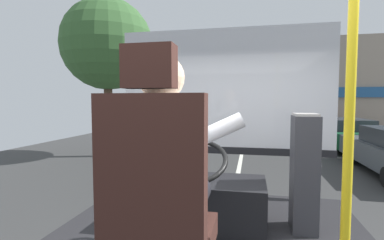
{
  "coord_description": "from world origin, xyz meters",
  "views": [
    {
      "loc": [
        0.32,
        -1.76,
        1.9
      ],
      "look_at": [
        -0.21,
        0.78,
        1.73
      ],
      "focal_mm": 26.6,
      "sensor_mm": 36.0,
      "label": 1
    }
  ],
  "objects_px": {
    "bus_driver": "(166,165)",
    "parked_car_red": "(314,121)",
    "parked_car_green": "(343,132)",
    "handrail_pole": "(349,128)",
    "steering_console": "(202,200)",
    "driver_seat": "(158,214)",
    "fare_box": "(304,173)"
  },
  "relations": [
    {
      "from": "bus_driver",
      "to": "parked_car_green",
      "type": "bearing_deg",
      "value": 70.03
    },
    {
      "from": "steering_console",
      "to": "handrail_pole",
      "type": "bearing_deg",
      "value": -49.99
    },
    {
      "from": "handrail_pole",
      "to": "parked_car_green",
      "type": "bearing_deg",
      "value": 73.89
    },
    {
      "from": "driver_seat",
      "to": "bus_driver",
      "type": "height_order",
      "value": "driver_seat"
    },
    {
      "from": "parked_car_green",
      "to": "fare_box",
      "type": "bearing_deg",
      "value": -107.72
    },
    {
      "from": "bus_driver",
      "to": "fare_box",
      "type": "distance_m",
      "value": 1.46
    },
    {
      "from": "bus_driver",
      "to": "parked_car_red",
      "type": "bearing_deg",
      "value": 76.28
    },
    {
      "from": "driver_seat",
      "to": "fare_box",
      "type": "bearing_deg",
      "value": 55.83
    },
    {
      "from": "bus_driver",
      "to": "handrail_pole",
      "type": "bearing_deg",
      "value": 3.97
    },
    {
      "from": "steering_console",
      "to": "driver_seat",
      "type": "bearing_deg",
      "value": -90.0
    },
    {
      "from": "driver_seat",
      "to": "parked_car_green",
      "type": "distance_m",
      "value": 12.09
    },
    {
      "from": "bus_driver",
      "to": "fare_box",
      "type": "height_order",
      "value": "bus_driver"
    },
    {
      "from": "driver_seat",
      "to": "parked_car_red",
      "type": "distance_m",
      "value": 17.86
    },
    {
      "from": "bus_driver",
      "to": "parked_car_green",
      "type": "height_order",
      "value": "bus_driver"
    },
    {
      "from": "steering_console",
      "to": "fare_box",
      "type": "distance_m",
      "value": 0.91
    },
    {
      "from": "parked_car_green",
      "to": "handrail_pole",
      "type": "bearing_deg",
      "value": -106.11
    },
    {
      "from": "bus_driver",
      "to": "handrail_pole",
      "type": "relative_size",
      "value": 0.44
    },
    {
      "from": "steering_console",
      "to": "fare_box",
      "type": "xyz_separation_m",
      "value": [
        0.86,
        0.07,
        0.27
      ]
    },
    {
      "from": "bus_driver",
      "to": "parked_car_red",
      "type": "distance_m",
      "value": 17.76
    },
    {
      "from": "steering_console",
      "to": "bus_driver",
      "type": "bearing_deg",
      "value": -90.0
    },
    {
      "from": "bus_driver",
      "to": "parked_car_green",
      "type": "distance_m",
      "value": 12.0
    },
    {
      "from": "fare_box",
      "to": "parked_car_red",
      "type": "xyz_separation_m",
      "value": [
        3.35,
        16.08,
        -0.61
      ]
    },
    {
      "from": "steering_console",
      "to": "handrail_pole",
      "type": "relative_size",
      "value": 0.56
    },
    {
      "from": "driver_seat",
      "to": "fare_box",
      "type": "xyz_separation_m",
      "value": [
        0.86,
        1.27,
        -0.07
      ]
    },
    {
      "from": "driver_seat",
      "to": "handrail_pole",
      "type": "distance_m",
      "value": 0.96
    },
    {
      "from": "bus_driver",
      "to": "steering_console",
      "type": "relative_size",
      "value": 0.77
    },
    {
      "from": "driver_seat",
      "to": "handrail_pole",
      "type": "height_order",
      "value": "handrail_pole"
    },
    {
      "from": "bus_driver",
      "to": "fare_box",
      "type": "xyz_separation_m",
      "value": [
        0.86,
        1.15,
        -0.28
      ]
    },
    {
      "from": "bus_driver",
      "to": "handrail_pole",
      "type": "xyz_separation_m",
      "value": [
        0.86,
        0.06,
        0.2
      ]
    },
    {
      "from": "bus_driver",
      "to": "steering_console",
      "type": "distance_m",
      "value": 1.21
    },
    {
      "from": "parked_car_red",
      "to": "fare_box",
      "type": "bearing_deg",
      "value": -101.75
    },
    {
      "from": "fare_box",
      "to": "parked_car_red",
      "type": "bearing_deg",
      "value": 78.25
    }
  ]
}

